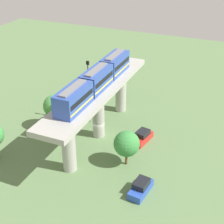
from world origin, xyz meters
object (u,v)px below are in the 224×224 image
Objects in this scene: train at (96,80)px; parked_car_blue at (141,188)px; tree_near_viaduct at (55,106)px; tree_mid_lot at (127,144)px; parked_car_red at (142,137)px; signal_post at (89,90)px.

train is 4.68× the size of parked_car_blue.
tree_near_viaduct reaches higher than tree_mid_lot.
parked_car_red is 0.84× the size of tree_mid_lot.
tree_mid_lot is (6.80, -4.80, -6.61)m from train.
signal_post reaches higher than parked_car_red.
train is 6.49m from signal_post.
train is 4.59× the size of parked_car_red.
tree_mid_lot is at bearing -40.29° from signal_post.
tree_near_viaduct is at bearing -161.20° from parked_car_red.
parked_car_red is 0.73× the size of tree_near_viaduct.
parked_car_blue is 0.83× the size of tree_mid_lot.
tree_near_viaduct reaches higher than parked_car_red.
signal_post is at bearing 179.07° from parked_car_red.
tree_near_viaduct reaches higher than parked_car_blue.
parked_car_red is 11.84m from parked_car_blue.
tree_near_viaduct is at bearing 159.80° from parked_car_blue.
signal_post is at bearing 45.55° from tree_near_viaduct.
signal_post is (4.11, 4.19, 1.94)m from tree_near_viaduct.
parked_car_blue is (3.68, -11.25, 0.00)m from parked_car_red.
parked_car_red is at bearing -11.77° from signal_post.
tree_near_viaduct is at bearing 162.71° from tree_mid_lot.
parked_car_blue is at bearing -50.96° from tree_mid_lot.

